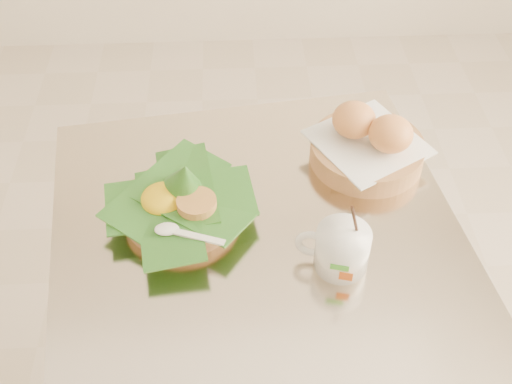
{
  "coord_description": "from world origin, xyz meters",
  "views": [
    {
      "loc": [
        0.12,
        -0.77,
        1.58
      ],
      "look_at": [
        0.15,
        -0.01,
        0.82
      ],
      "focal_mm": 45.0,
      "sensor_mm": 36.0,
      "label": 1
    }
  ],
  "objects_px": {
    "rice_basket": "(180,200)",
    "bread_basket": "(368,144)",
    "cafe_table": "(257,304)",
    "coffee_mug": "(341,248)"
  },
  "relations": [
    {
      "from": "bread_basket",
      "to": "coffee_mug",
      "type": "height_order",
      "value": "coffee_mug"
    },
    {
      "from": "rice_basket",
      "to": "bread_basket",
      "type": "distance_m",
      "value": 0.37
    },
    {
      "from": "rice_basket",
      "to": "bread_basket",
      "type": "bearing_deg",
      "value": 20.03
    },
    {
      "from": "cafe_table",
      "to": "coffee_mug",
      "type": "relative_size",
      "value": 5.19
    },
    {
      "from": "cafe_table",
      "to": "coffee_mug",
      "type": "height_order",
      "value": "coffee_mug"
    },
    {
      "from": "cafe_table",
      "to": "bread_basket",
      "type": "bearing_deg",
      "value": 38.22
    },
    {
      "from": "coffee_mug",
      "to": "rice_basket",
      "type": "bearing_deg",
      "value": 154.39
    },
    {
      "from": "cafe_table",
      "to": "bread_basket",
      "type": "relative_size",
      "value": 3.15
    },
    {
      "from": "cafe_table",
      "to": "rice_basket",
      "type": "relative_size",
      "value": 3.07
    },
    {
      "from": "bread_basket",
      "to": "cafe_table",
      "type": "bearing_deg",
      "value": -141.78
    }
  ]
}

